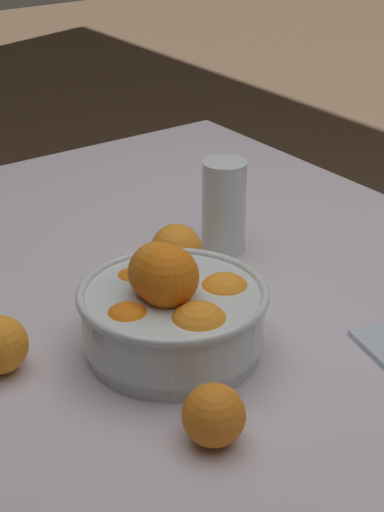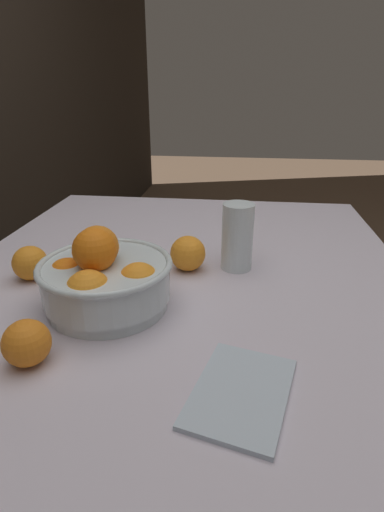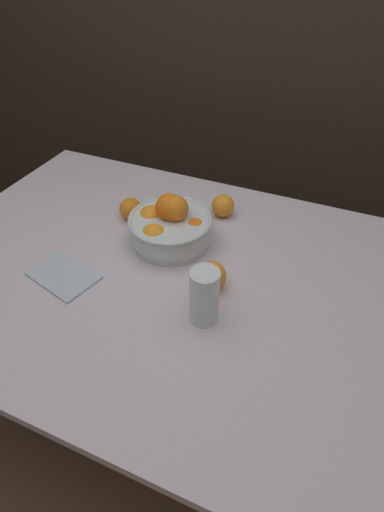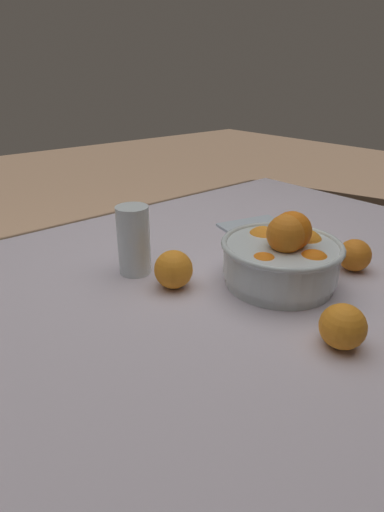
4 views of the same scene
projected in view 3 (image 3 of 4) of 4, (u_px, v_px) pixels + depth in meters
The scene contains 8 objects.
ground_plane at pixel (174, 406), 1.62m from camera, with size 12.00×12.00×0.00m, color brown.
dining_table at pixel (168, 286), 1.17m from camera, with size 1.47×1.03×0.75m.
fruit_bowl at pixel (170, 226), 1.18m from camera, with size 0.25×0.25×0.16m.
juice_glass at pixel (204, 298), 0.95m from camera, with size 0.07×0.07×0.15m.
orange_loose_near_bowl at pixel (131, 209), 1.30m from camera, with size 0.07×0.07×0.07m, color orange.
orange_loose_front at pixel (223, 206), 1.31m from camera, with size 0.08×0.08×0.08m, color orange.
orange_loose_aside at pixel (211, 276), 1.05m from camera, with size 0.08×0.08×0.08m, color orange.
napkin at pixel (64, 276), 1.10m from camera, with size 0.18×0.12×0.01m, color silver.
Camera 3 is at (0.40, -0.74, 1.51)m, focal length 28.00 mm.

